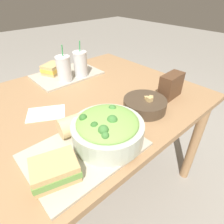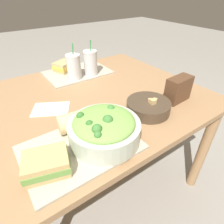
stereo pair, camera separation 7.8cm
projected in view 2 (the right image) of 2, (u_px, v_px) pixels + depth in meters
The scene contains 13 objects.
ground_plane at pixel (91, 180), 1.41m from camera, with size 12.00×12.00×0.00m, color gray.
dining_table at pixel (84, 112), 1.05m from camera, with size 1.31×1.00×0.71m.
tray_near at pixel (81, 147), 0.70m from camera, with size 0.42×0.29×0.01m.
tray_far at pixel (78, 73), 1.28m from camera, with size 0.42×0.29×0.01m.
salad_bowl at pixel (104, 128), 0.70m from camera, with size 0.27×0.27×0.13m.
soup_bowl at pixel (148, 106), 0.89m from camera, with size 0.21×0.21×0.08m.
sandwich_near at pixel (47, 164), 0.59m from camera, with size 0.17×0.14×0.06m.
baguette_near at pixel (78, 120), 0.76m from camera, with size 0.17×0.10×0.08m.
sandwich_far at pixel (64, 66), 1.28m from camera, with size 0.16×0.15×0.06m.
drink_cup_dark at pixel (74, 68), 1.15m from camera, with size 0.09×0.09×0.22m.
drink_cup_red at pixel (91, 63), 1.21m from camera, with size 0.09×0.09×0.22m.
chip_bag at pixel (178, 89), 0.96m from camera, with size 0.15×0.08×0.13m.
napkin_folded at pixel (51, 109), 0.92m from camera, with size 0.21×0.19×0.00m.
Camera 2 is at (-0.37, -0.80, 1.22)m, focal length 30.00 mm.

